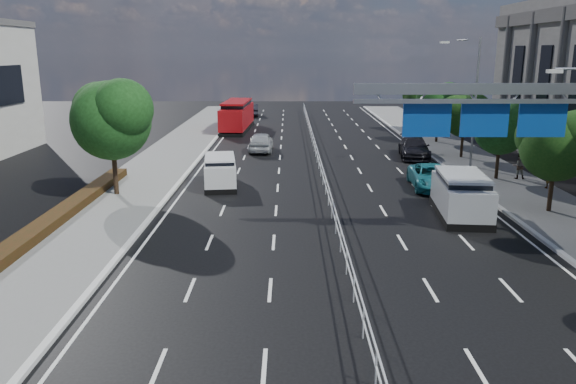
{
  "coord_description": "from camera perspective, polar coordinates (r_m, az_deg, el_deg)",
  "views": [
    {
      "loc": [
        -2.17,
        -13.15,
        8.11
      ],
      "look_at": [
        -2.17,
        9.47,
        2.4
      ],
      "focal_mm": 35.0,
      "sensor_mm": 36.0,
      "label": 1
    }
  ],
  "objects": [
    {
      "name": "near_car_silver",
      "position": [
        46.55,
        -2.75,
        5.12
      ],
      "size": [
        1.97,
        4.71,
        1.59
      ],
      "primitive_type": "imported",
      "rotation": [
        0.0,
        0.0,
        3.12
      ],
      "color": "#9FA2A6",
      "rests_on": "ground"
    },
    {
      "name": "ground",
      "position": [
        15.6,
        8.39,
        -17.33
      ],
      "size": [
        160.0,
        160.0,
        0.0
      ],
      "primitive_type": "plane",
      "color": "black",
      "rests_on": "ground"
    },
    {
      "name": "far_tree_g",
      "position": [
        52.07,
        15.13,
        8.9
      ],
      "size": [
        3.96,
        3.69,
        5.45
      ],
      "color": "black",
      "rests_on": "ground"
    },
    {
      "name": "pedestrian_a",
      "position": [
        36.75,
        25.09,
        1.79
      ],
      "size": [
        0.78,
        0.63,
        1.87
      ],
      "primitive_type": "imported",
      "rotation": [
        0.0,
        0.0,
        3.44
      ],
      "color": "gray",
      "rests_on": "sidewalk_far"
    },
    {
      "name": "overhead_gantry",
      "position": [
        24.98,
        21.1,
        7.48
      ],
      "size": [
        10.24,
        0.38,
        7.45
      ],
      "color": "gray",
      "rests_on": "ground"
    },
    {
      "name": "parked_car_teal",
      "position": [
        34.95,
        14.37,
        1.49
      ],
      "size": [
        2.62,
        5.18,
        1.41
      ],
      "primitive_type": "imported",
      "rotation": [
        0.0,
        0.0,
        -0.06
      ],
      "color": "#1C7580",
      "rests_on": "ground"
    },
    {
      "name": "far_tree_d",
      "position": [
        31.03,
        25.72,
        4.58
      ],
      "size": [
        3.85,
        3.59,
        5.34
      ],
      "color": "black",
      "rests_on": "ground"
    },
    {
      "name": "far_tree_e",
      "position": [
        37.87,
        20.88,
        6.35
      ],
      "size": [
        3.63,
        3.38,
        5.13
      ],
      "color": "black",
      "rests_on": "ground"
    },
    {
      "name": "parked_car_dark",
      "position": [
        44.83,
        12.69,
        4.42
      ],
      "size": [
        2.83,
        5.61,
        1.56
      ],
      "primitive_type": "imported",
      "rotation": [
        0.0,
        0.0,
        -0.12
      ],
      "color": "black",
      "rests_on": "ground"
    },
    {
      "name": "red_bus",
      "position": [
        59.28,
        -5.2,
        7.81
      ],
      "size": [
        2.91,
        10.34,
        3.06
      ],
      "rotation": [
        0.0,
        0.0,
        -0.05
      ],
      "color": "black",
      "rests_on": "ground"
    },
    {
      "name": "silver_minivan",
      "position": [
        29.35,
        17.19,
        -0.34
      ],
      "size": [
        2.72,
        5.46,
        2.19
      ],
      "rotation": [
        0.0,
        0.0,
        -0.09
      ],
      "color": "black",
      "rests_on": "ground"
    },
    {
      "name": "far_tree_h",
      "position": [
        59.35,
        13.24,
        9.28
      ],
      "size": [
        3.41,
        3.18,
        4.91
      ],
      "color": "black",
      "rests_on": "ground"
    },
    {
      "name": "median_fence",
      "position": [
        36.51,
        3.42,
        2.16
      ],
      "size": [
        0.05,
        85.0,
        1.02
      ],
      "color": "silver",
      "rests_on": "ground"
    },
    {
      "name": "near_tree_back",
      "position": [
        32.8,
        -17.47,
        7.4
      ],
      "size": [
        4.84,
        4.51,
        6.69
      ],
      "color": "black",
      "rests_on": "ground"
    },
    {
      "name": "kerb_near",
      "position": [
        16.86,
        -24.89,
        -15.76
      ],
      "size": [
        0.25,
        140.0,
        0.15
      ],
      "primitive_type": "cube",
      "color": "silver",
      "rests_on": "ground"
    },
    {
      "name": "pedestrian_b",
      "position": [
        38.71,
        22.41,
        2.44
      ],
      "size": [
        0.91,
        0.77,
        1.63
      ],
      "primitive_type": "imported",
      "rotation": [
        0.0,
        0.0,
        2.92
      ],
      "color": "gray",
      "rests_on": "sidewalk_far"
    },
    {
      "name": "far_tree_f",
      "position": [
        44.92,
        17.54,
        7.62
      ],
      "size": [
        3.52,
        3.28,
        5.02
      ],
      "color": "black",
      "rests_on": "ground"
    },
    {
      "name": "white_minivan",
      "position": [
        34.59,
        -6.92,
        2.09
      ],
      "size": [
        2.41,
        4.56,
        1.89
      ],
      "rotation": [
        0.0,
        0.0,
        0.12
      ],
      "color": "black",
      "rests_on": "ground"
    },
    {
      "name": "near_car_dark",
      "position": [
        72.48,
        -3.7,
        8.32
      ],
      "size": [
        1.89,
        4.68,
        1.51
      ],
      "primitive_type": "imported",
      "rotation": [
        0.0,
        0.0,
        3.2
      ],
      "color": "black",
      "rests_on": "ground"
    },
    {
      "name": "streetlight_far",
      "position": [
        41.25,
        18.15,
        9.45
      ],
      "size": [
        2.78,
        2.4,
        9.0
      ],
      "color": "gray",
      "rests_on": "ground"
    }
  ]
}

